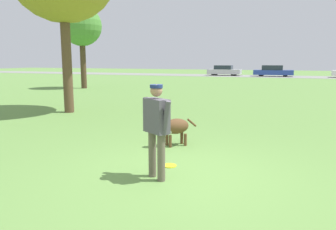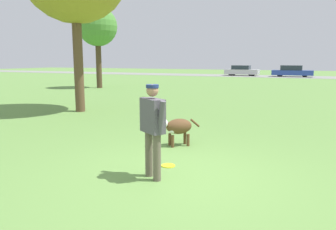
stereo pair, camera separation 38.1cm
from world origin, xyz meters
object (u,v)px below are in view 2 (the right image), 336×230
at_px(dog, 177,127).
at_px(tree_far_left, 98,27).
at_px(parked_car_silver, 242,71).
at_px(frisbee, 168,166).
at_px(person, 153,124).
at_px(parked_car_blue, 292,71).

height_order(dog, tree_far_left, tree_far_left).
bearing_deg(parked_car_silver, frisbee, -80.02).
bearing_deg(dog, tree_far_left, -91.68).
relative_size(person, frisbee, 6.03).
distance_m(tree_far_left, parked_car_blue, 24.72).
bearing_deg(parked_car_silver, dog, -80.31).
xyz_separation_m(frisbee, parked_car_silver, (-6.03, 35.71, 0.61)).
distance_m(person, parked_car_blue, 36.10).
bearing_deg(dog, person, 58.36).
bearing_deg(tree_far_left, person, -51.37).
bearing_deg(dog, frisbee, 62.86).
bearing_deg(parked_car_blue, parked_car_silver, 177.08).
relative_size(dog, parked_car_silver, 0.20).
relative_size(frisbee, tree_far_left, 0.05).
height_order(tree_far_left, parked_car_blue, tree_far_left).
xyz_separation_m(person, parked_car_blue, (-0.16, 36.10, -0.30)).
distance_m(frisbee, tree_far_left, 18.41).
xyz_separation_m(parked_car_silver, parked_car_blue, (5.90, -0.29, 0.02)).
height_order(frisbee, parked_car_silver, parked_car_silver).
distance_m(dog, parked_car_silver, 34.75).
xyz_separation_m(person, frisbee, (-0.03, 0.68, -0.93)).
relative_size(person, parked_car_blue, 0.35).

